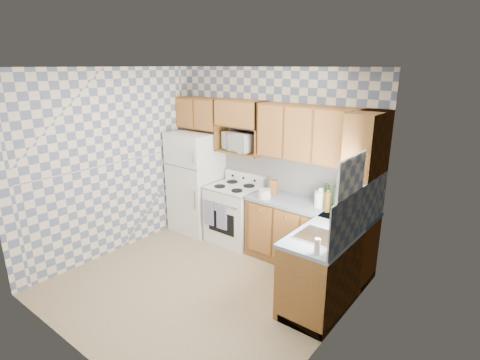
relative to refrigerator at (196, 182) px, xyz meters
name	(u,v)px	position (x,y,z in m)	size (l,w,h in m)	color
floor	(201,285)	(1.27, -1.25, -0.84)	(3.40, 3.40, 0.00)	#897456
back_wall	(272,160)	(1.27, 0.35, 0.51)	(3.40, 0.02, 2.70)	slate
right_wall	(331,221)	(2.97, -1.25, 0.51)	(0.02, 3.20, 2.70)	slate
backsplash_back	(294,174)	(1.68, 0.34, 0.36)	(2.60, 0.01, 0.56)	white
backsplash_right	(361,211)	(2.96, -0.45, 0.36)	(0.01, 1.60, 0.56)	white
refrigerator	(196,182)	(0.00, 0.00, 0.00)	(0.75, 0.70, 1.68)	white
stove_body	(235,214)	(0.80, 0.03, -0.39)	(0.76, 0.65, 0.90)	white
cooktop	(234,187)	(0.80, 0.03, 0.07)	(0.76, 0.65, 0.03)	silver
backguard	(245,177)	(0.80, 0.30, 0.16)	(0.76, 0.08, 0.17)	white
dish_towel_left	(209,213)	(0.57, -0.32, -0.31)	(0.19, 0.03, 0.40)	navy
dish_towel_right	(222,217)	(0.83, -0.32, -0.31)	(0.19, 0.03, 0.40)	navy
base_cabinets_back	(308,237)	(2.10, 0.05, -0.40)	(1.75, 0.60, 0.88)	brown
base_cabinets_right	(331,264)	(2.67, -0.45, -0.40)	(0.60, 1.60, 0.88)	brown
countertop_back	(310,206)	(2.10, 0.05, 0.06)	(1.77, 0.63, 0.04)	slate
countertop_right	(334,229)	(2.67, -0.45, 0.06)	(0.63, 1.60, 0.04)	slate
upper_cabinets_back	(319,135)	(2.10, 0.19, 1.01)	(1.75, 0.33, 0.74)	brown
upper_cabinets_fridge	(201,113)	(-0.02, 0.19, 1.13)	(0.82, 0.33, 0.50)	brown
upper_cabinets_right	(368,144)	(2.81, 0.00, 1.01)	(0.33, 0.70, 0.74)	brown
microwave_shelf	(241,152)	(0.80, 0.19, 0.60)	(0.80, 0.33, 0.03)	brown
microwave	(241,142)	(0.79, 0.20, 0.76)	(0.53, 0.36, 0.29)	white
sink	(321,237)	(2.67, -0.80, 0.09)	(0.48, 0.40, 0.03)	#B7B7BC
window	(350,197)	(2.96, -0.80, 0.61)	(0.02, 0.66, 0.86)	white
bottle_0	(335,199)	(2.46, 0.02, 0.25)	(0.07, 0.07, 0.34)	black
bottle_1	(341,203)	(2.56, -0.04, 0.24)	(0.07, 0.07, 0.31)	black
bottle_2	(348,202)	(2.61, 0.06, 0.23)	(0.07, 0.07, 0.29)	brown
bottle_3	(327,202)	(2.39, -0.06, 0.21)	(0.07, 0.07, 0.27)	brown
bottle_4	(326,196)	(2.31, 0.08, 0.23)	(0.07, 0.07, 0.30)	black
knife_block	(274,187)	(1.47, 0.11, 0.18)	(0.10, 0.10, 0.21)	brown
electric_kettle	(320,199)	(2.24, 0.05, 0.18)	(0.16, 0.16, 0.21)	white
food_containers	(264,194)	(1.47, -0.12, 0.14)	(0.19, 0.19, 0.13)	beige
soap_bottle	(317,247)	(2.81, -1.17, 0.17)	(0.06, 0.06, 0.17)	beige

